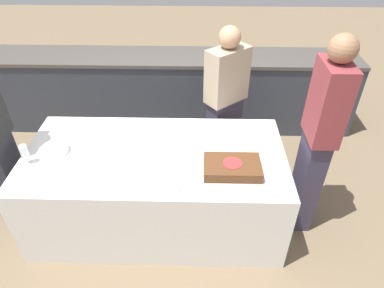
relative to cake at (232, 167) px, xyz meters
The scene contains 11 objects.
ground_plane 1.03m from the cake, 161.39° to the left, with size 14.00×14.00×0.00m, color #7A664C.
back_counter 1.94m from the cake, 108.74° to the left, with size 4.40×0.58×0.92m.
dining_table 0.77m from the cake, 161.39° to the left, with size 2.12×1.05×0.76m.
cake is the anchor object (origin of this frame).
plate_stack 1.43m from the cake, behind, with size 0.21×0.21×0.05m.
wine_glass 1.58m from the cake, behind, with size 0.07×0.07×0.17m.
side_plate_near_cake 0.28m from the cake, 91.10° to the left, with size 0.18×0.18×0.00m.
side_plate_right_edge 0.31m from the cake, 148.10° to the left, with size 0.18×0.18×0.00m.
utensil_pile 0.50m from the cake, 155.98° to the right, with size 0.15×0.08×0.02m.
person_cutting_cake 0.95m from the cake, 90.00° to the left, with size 0.43×0.41×1.55m.
person_seated_right 0.71m from the cake, 17.15° to the left, with size 0.20×0.34×1.75m.
Camera 1 is at (0.36, -2.15, 2.49)m, focal length 32.00 mm.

